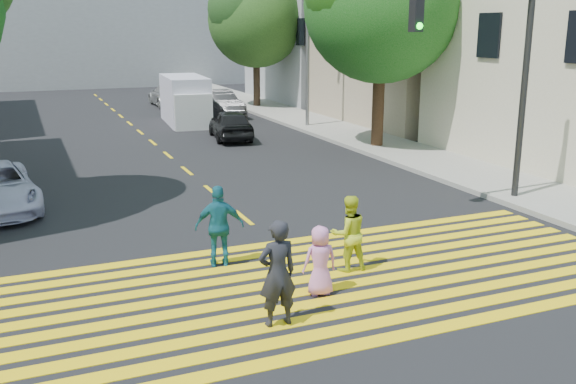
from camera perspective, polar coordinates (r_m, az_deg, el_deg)
ground at (r=11.48m, az=5.87°, el=-10.28°), size 120.00×120.00×0.00m
sidewalk_right at (r=28.07m, az=6.62°, el=4.72°), size 3.00×60.00×0.15m
crosswalk at (r=12.51m, az=3.07°, el=-8.03°), size 13.40×5.30×0.01m
lane_line at (r=32.38m, az=-13.47°, el=5.60°), size 0.12×34.40×0.01m
building_right_tan at (r=34.54m, az=13.28°, el=14.47°), size 10.00×10.00×10.00m
building_right_grey at (r=43.96m, az=4.65°, el=14.72°), size 10.00×10.00×10.00m
backdrop_block at (r=57.36m, az=-18.23°, el=15.01°), size 30.00×8.00×12.00m
tree_right_far at (r=39.07m, az=-2.79°, el=15.54°), size 6.56×6.22×8.17m
pedestrian_man at (r=10.50m, az=-0.95°, el=-7.25°), size 0.68×0.47×1.82m
pedestrian_woman at (r=12.92m, az=5.40°, el=-3.68°), size 0.80×0.65×1.56m
pedestrian_child at (r=11.77m, az=2.87°, el=-6.11°), size 0.67×0.46×1.31m
pedestrian_extra at (r=13.16m, az=-6.11°, el=-3.04°), size 1.06×0.63×1.70m
dark_car_near at (r=28.22m, az=-5.11°, el=6.02°), size 2.10×4.06×1.32m
silver_car at (r=40.78m, az=-10.58°, el=8.45°), size 1.89×4.62×1.34m
dark_car_parked at (r=35.56m, az=-6.19°, el=7.83°), size 1.92×4.48×1.44m
white_van at (r=33.02m, az=-9.08°, el=7.94°), size 2.27×5.15×2.37m
traffic_signal at (r=17.94m, az=18.01°, el=10.86°), size 4.08×0.63×5.98m
street_lamp at (r=30.95m, az=1.44°, el=16.03°), size 2.21×0.24×9.79m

